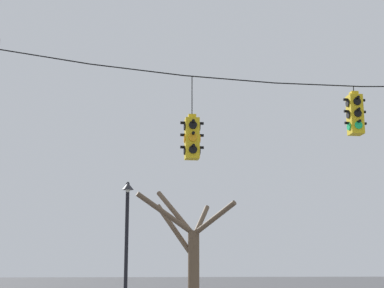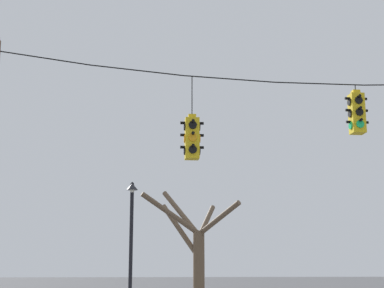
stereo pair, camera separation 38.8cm
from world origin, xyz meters
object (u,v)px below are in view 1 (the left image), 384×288
Objects in this scene: traffic_light_near_left_pole at (355,114)px; bare_tree at (190,252)px; traffic_light_near_right_pole at (192,138)px; street_lamp at (127,229)px.

bare_tree is at bearing 118.16° from traffic_light_near_left_pole.
traffic_light_near_right_pole is 5.74m from street_lamp.
traffic_light_near_right_pole is 4.31m from traffic_light_near_left_pole.
bare_tree is (-3.48, 6.50, -3.35)m from traffic_light_near_left_pole.
street_lamp is 0.98× the size of bare_tree.
bare_tree is at bearing 30.22° from street_lamp.
traffic_light_near_left_pole is at bearing 0.00° from traffic_light_near_right_pole.
traffic_light_near_right_pole is 7.04m from bare_tree.
traffic_light_near_right_pole is at bearing -74.58° from street_lamp.
traffic_light_near_right_pole is at bearing -96.72° from bare_tree.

